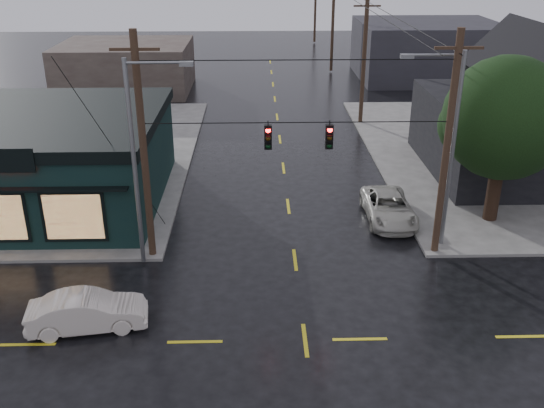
{
  "coord_description": "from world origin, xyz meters",
  "views": [
    {
      "loc": [
        -1.68,
        -18.1,
        13.4
      ],
      "look_at": [
        -1.08,
        4.58,
        3.41
      ],
      "focal_mm": 40.0,
      "sensor_mm": 36.0,
      "label": 1
    }
  ],
  "objects_px": {
    "utility_pole_ne": "(434,253)",
    "suv_silver": "(389,207)",
    "utility_pole_nw": "(153,256)",
    "sedan_cream": "(87,312)",
    "corner_tree": "(505,119)"
  },
  "relations": [
    {
      "from": "corner_tree",
      "to": "utility_pole_ne",
      "type": "bearing_deg",
      "value": -138.51
    },
    {
      "from": "utility_pole_ne",
      "to": "suv_silver",
      "type": "bearing_deg",
      "value": 111.46
    },
    {
      "from": "corner_tree",
      "to": "suv_silver",
      "type": "height_order",
      "value": "corner_tree"
    },
    {
      "from": "corner_tree",
      "to": "suv_silver",
      "type": "relative_size",
      "value": 1.65
    },
    {
      "from": "utility_pole_nw",
      "to": "sedan_cream",
      "type": "relative_size",
      "value": 2.34
    },
    {
      "from": "utility_pole_nw",
      "to": "sedan_cream",
      "type": "distance_m",
      "value": 5.78
    },
    {
      "from": "corner_tree",
      "to": "sedan_cream",
      "type": "relative_size",
      "value": 1.92
    },
    {
      "from": "utility_pole_ne",
      "to": "suv_silver",
      "type": "height_order",
      "value": "utility_pole_ne"
    },
    {
      "from": "sedan_cream",
      "to": "suv_silver",
      "type": "distance_m",
      "value": 15.98
    },
    {
      "from": "utility_pole_ne",
      "to": "sedan_cream",
      "type": "bearing_deg",
      "value": -159.17
    },
    {
      "from": "sedan_cream",
      "to": "utility_pole_ne",
      "type": "bearing_deg",
      "value": -78.16
    },
    {
      "from": "utility_pole_ne",
      "to": "suv_silver",
      "type": "distance_m",
      "value": 3.97
    },
    {
      "from": "utility_pole_nw",
      "to": "corner_tree",
      "type": "bearing_deg",
      "value": 11.24
    },
    {
      "from": "corner_tree",
      "to": "utility_pole_ne",
      "type": "distance_m",
      "value": 7.41
    },
    {
      "from": "corner_tree",
      "to": "utility_pole_nw",
      "type": "bearing_deg",
      "value": -168.76
    }
  ]
}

